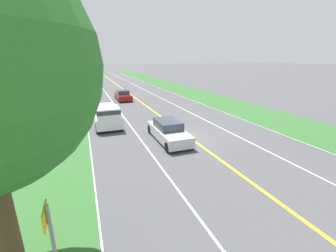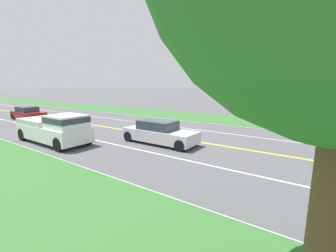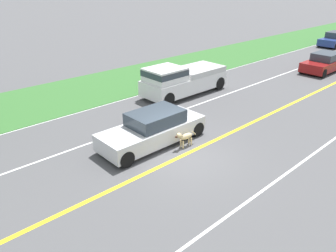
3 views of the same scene
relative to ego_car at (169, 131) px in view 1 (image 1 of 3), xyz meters
The scene contains 14 objects.
ground_plane 1.79m from the ego_car, behind, with size 400.00×400.00×0.00m, color #4C4C4F.
centre_divider_line 1.79m from the ego_car, behind, with size 0.18×160.00×0.01m, color yellow.
lane_edge_line_right 5.39m from the ego_car, ahead, with size 0.14×160.00×0.01m, color white.
lane_edge_line_left 8.68m from the ego_car, behind, with size 0.14×160.00×0.01m, color white.
lane_dash_same_dir 1.97m from the ego_car, ahead, with size 0.10×160.00×0.01m, color white.
lane_dash_oncoming 5.20m from the ego_car, behind, with size 0.10×160.00×0.01m, color white.
grass_verge_right 8.37m from the ego_car, ahead, with size 6.00×160.00×0.03m, color #33662D.
grass_verge_left 11.67m from the ego_car, behind, with size 6.00×160.00×0.03m, color #33662D.
ego_car is the anchor object (origin of this frame).
dog 1.39m from the ego_car, 147.86° to the right, with size 0.26×1.17×0.77m.
pickup_truck 6.52m from the ego_car, 55.28° to the right, with size 2.08×5.51×1.88m.
car_trailing_near 17.01m from the ego_car, 89.09° to the right, with size 1.81×4.27×1.37m.
car_trailing_mid 27.79m from the ego_car, 82.07° to the right, with size 1.80×4.26×1.40m.
street_sign 11.50m from the ego_car, 56.50° to the left, with size 0.11×0.64×2.78m.
Camera 1 is at (7.01, 14.22, 5.67)m, focal length 24.00 mm.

